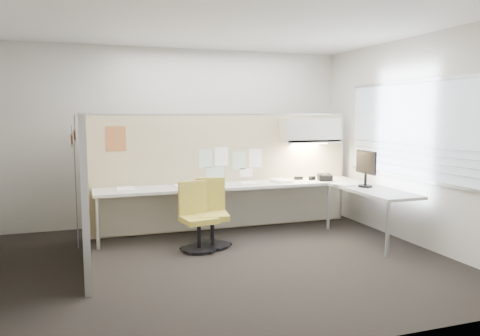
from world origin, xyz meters
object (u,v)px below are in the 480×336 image
object	(u,v)px
desk	(258,193)
chair_left	(197,219)
chair_right	(212,215)
phone	(325,177)
monitor	(366,166)

from	to	relation	value
desk	chair_left	world-z (taller)	chair_left
desk	chair_right	size ratio (longest dim) A/B	4.48
desk	phone	world-z (taller)	phone
desk	monitor	distance (m)	1.59
chair_left	chair_right	bearing A→B (deg)	17.14
desk	chair_left	bearing A→B (deg)	-153.90
desk	phone	xyz separation A→B (m)	(1.13, 0.06, 0.18)
desk	phone	size ratio (longest dim) A/B	16.25
chair_right	monitor	size ratio (longest dim) A/B	1.73
desk	chair_right	bearing A→B (deg)	-153.96
chair_left	monitor	size ratio (longest dim) A/B	1.70
chair_right	phone	size ratio (longest dim) A/B	3.63
chair_right	phone	distance (m)	2.04
monitor	phone	bearing A→B (deg)	20.22
monitor	phone	size ratio (longest dim) A/B	2.10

